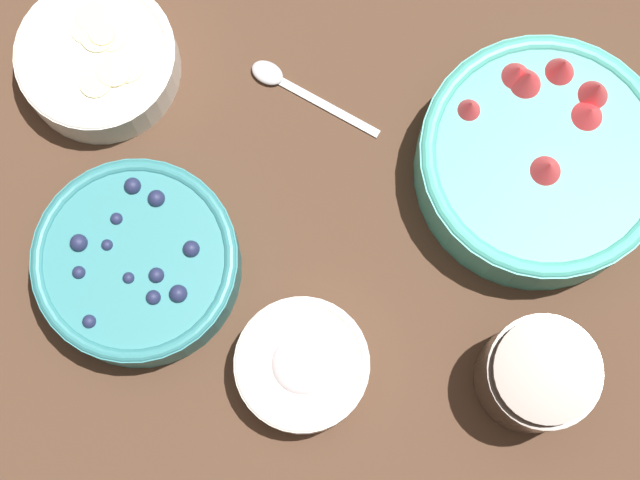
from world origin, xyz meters
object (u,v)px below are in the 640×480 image
object	(u,v)px
bowl_strawberries	(541,159)
bowl_bananas	(98,59)
bowl_cream	(302,366)
bowl_blueberries	(137,263)
jar_chocolate	(536,375)

from	to	relation	value
bowl_strawberries	bowl_bananas	size ratio (longest dim) A/B	1.51
bowl_bananas	bowl_cream	size ratio (longest dim) A/B	1.26
bowl_strawberries	bowl_bananas	world-z (taller)	bowl_strawberries
bowl_blueberries	bowl_cream	bearing A→B (deg)	152.96
bowl_bananas	jar_chocolate	world-z (taller)	jar_chocolate
bowl_cream	bowl_bananas	bearing A→B (deg)	-51.37
bowl_strawberries	bowl_blueberries	distance (m)	0.38
bowl_bananas	bowl_blueberries	bearing A→B (deg)	107.56
bowl_strawberries	bowl_bananas	bearing A→B (deg)	-9.05
bowl_blueberries	jar_chocolate	distance (m)	0.37
bowl_blueberries	jar_chocolate	world-z (taller)	jar_chocolate
jar_chocolate	bowl_cream	bearing A→B (deg)	1.95
bowl_strawberries	jar_chocolate	xyz separation A→B (m)	(-0.00, 0.20, 0.00)
bowl_blueberries	bowl_strawberries	bearing A→B (deg)	-160.77
bowl_bananas	bowl_cream	distance (m)	0.34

